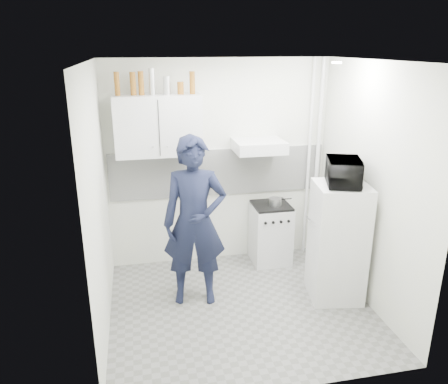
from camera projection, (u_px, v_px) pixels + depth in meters
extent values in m
plane|color=slate|center=(241.00, 307.00, 4.79)|extent=(2.80, 2.80, 0.00)
plane|color=white|center=(244.00, 61.00, 3.96)|extent=(2.80, 2.80, 0.00)
plane|color=silver|center=(219.00, 164.00, 5.54)|extent=(2.80, 0.00, 2.80)
plane|color=silver|center=(98.00, 206.00, 4.11)|extent=(0.00, 2.60, 2.60)
plane|color=silver|center=(370.00, 187.00, 4.64)|extent=(0.00, 2.60, 2.60)
imported|color=black|center=(195.00, 222.00, 4.67)|extent=(0.74, 0.54, 1.87)
cube|color=silver|center=(270.00, 234.00, 5.72)|extent=(0.48, 0.48, 0.77)
cube|color=silver|center=(337.00, 242.00, 4.82)|extent=(0.63, 0.63, 1.34)
cube|color=black|center=(271.00, 205.00, 5.59)|extent=(0.46, 0.46, 0.03)
cylinder|color=silver|center=(275.00, 202.00, 5.56)|extent=(0.16, 0.16, 0.09)
imported|color=black|center=(344.00, 172.00, 4.56)|extent=(0.58, 0.48, 0.28)
cylinder|color=brown|center=(117.00, 84.00, 4.82)|extent=(0.06, 0.06, 0.26)
cylinder|color=brown|center=(133.00, 84.00, 4.85)|extent=(0.07, 0.07, 0.26)
cylinder|color=brown|center=(141.00, 83.00, 4.87)|extent=(0.06, 0.06, 0.26)
cylinder|color=silver|center=(152.00, 82.00, 4.89)|extent=(0.07, 0.07, 0.29)
cylinder|color=silver|center=(167.00, 85.00, 4.93)|extent=(0.08, 0.08, 0.20)
cylinder|color=brown|center=(181.00, 88.00, 4.97)|extent=(0.07, 0.07, 0.14)
cylinder|color=brown|center=(192.00, 83.00, 4.98)|extent=(0.06, 0.06, 0.25)
cube|color=silver|center=(158.00, 126.00, 5.06)|extent=(1.00, 0.35, 0.70)
cube|color=silver|center=(259.00, 146.00, 5.30)|extent=(0.60, 0.50, 0.14)
cube|color=white|center=(219.00, 172.00, 5.56)|extent=(2.74, 0.03, 0.60)
cylinder|color=silver|center=(317.00, 161.00, 5.71)|extent=(0.05, 0.05, 2.60)
cylinder|color=silver|center=(309.00, 161.00, 5.69)|extent=(0.04, 0.04, 2.60)
cylinder|color=white|center=(337.00, 63.00, 4.35)|extent=(0.10, 0.10, 0.02)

